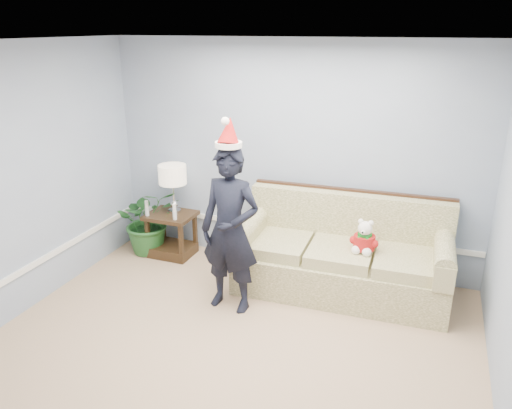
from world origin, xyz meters
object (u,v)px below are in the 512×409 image
(houseplant, at_px, (149,220))
(teddy_bear, at_px, (364,240))
(side_table, at_px, (172,239))
(man, at_px, (230,230))
(sofa, at_px, (342,258))
(table_lamp, at_px, (172,177))

(houseplant, xyz_separation_m, teddy_bear, (2.79, -0.27, 0.26))
(side_table, height_order, man, man)
(sofa, relative_size, houseplant, 2.63)
(man, bearing_deg, teddy_bear, 30.07)
(sofa, height_order, man, man)
(man, height_order, teddy_bear, man)
(sofa, distance_m, side_table, 2.23)
(sofa, height_order, table_lamp, table_lamp)
(table_lamp, distance_m, teddy_bear, 2.50)
(sofa, relative_size, side_table, 3.86)
(side_table, relative_size, man, 0.34)
(sofa, distance_m, houseplant, 2.55)
(houseplant, distance_m, man, 1.81)
(sofa, height_order, houseplant, sofa)
(houseplant, relative_size, teddy_bear, 2.38)
(teddy_bear, bearing_deg, table_lamp, 178.70)
(houseplant, height_order, man, man)
(sofa, xyz_separation_m, teddy_bear, (0.24, -0.16, 0.31))
(side_table, bearing_deg, man, -36.66)
(sofa, distance_m, teddy_bear, 0.43)
(teddy_bear, bearing_deg, sofa, 153.95)
(sofa, relative_size, teddy_bear, 6.25)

